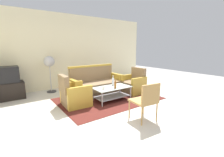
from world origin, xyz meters
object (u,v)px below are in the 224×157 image
object	(u,v)px
couch	(96,85)
coffee_table	(112,92)
bottle_clear	(113,81)
wicker_chair	(146,99)
armchair_right	(133,85)
pedestal_fan	(49,63)
cup	(104,88)
armchair_left	(74,95)
tv_stand	(10,91)
television	(7,75)
bottle_brown	(115,85)

from	to	relation	value
couch	coffee_table	distance (m)	0.80
couch	bottle_clear	world-z (taller)	couch
wicker_chair	couch	bearing A→B (deg)	92.60
armchair_right	pedestal_fan	bearing A→B (deg)	50.52
coffee_table	cup	xyz separation A→B (m)	(-0.35, -0.08, 0.19)
armchair_left	wicker_chair	size ratio (longest dim) A/B	1.01
armchair_right	tv_stand	world-z (taller)	armchair_right
armchair_left	television	size ratio (longest dim) A/B	1.39
bottle_clear	bottle_brown	bearing A→B (deg)	-116.50
armchair_right	cup	xyz separation A→B (m)	(-1.41, -0.32, 0.17)
armchair_left	pedestal_fan	world-z (taller)	pedestal_fan
coffee_table	tv_stand	xyz separation A→B (m)	(-2.45, 1.94, -0.01)
bottle_clear	wicker_chair	size ratio (longest dim) A/B	0.37
cup	couch	bearing A→B (deg)	73.27
bottle_clear	tv_stand	xyz separation A→B (m)	(-2.62, 1.76, -0.27)
couch	bottle_clear	size ratio (longest dim) A/B	5.90
armchair_right	television	xyz separation A→B (m)	(-3.51, 1.71, 0.47)
armchair_right	bottle_brown	distance (m)	1.15
bottle_clear	cup	xyz separation A→B (m)	(-0.51, -0.26, -0.07)
bottle_clear	tv_stand	bearing A→B (deg)	146.01
tv_stand	television	world-z (taller)	television
bottle_brown	tv_stand	xyz separation A→B (m)	(-2.45, 2.10, -0.25)
cup	coffee_table	bearing A→B (deg)	13.46
tv_stand	television	distance (m)	0.50
television	bottle_brown	bearing A→B (deg)	140.95
coffee_table	tv_stand	size ratio (longest dim) A/B	1.38
armchair_left	coffee_table	xyz separation A→B (m)	(1.06, -0.28, -0.02)
television	pedestal_fan	distance (m)	1.26
couch	coffee_table	xyz separation A→B (m)	(0.08, -0.80, -0.04)
armchair_left	tv_stand	size ratio (longest dim) A/B	1.06
armchair_right	tv_stand	size ratio (longest dim) A/B	1.06
coffee_table	television	size ratio (longest dim) A/B	1.80
couch	armchair_left	world-z (taller)	couch
coffee_table	armchair_left	bearing A→B (deg)	165.12
bottle_brown	pedestal_fan	xyz separation A→B (m)	(-1.21, 2.15, 0.50)
coffee_table	armchair_right	bearing A→B (deg)	12.37
television	cup	bearing A→B (deg)	137.62
armchair_right	bottle_clear	size ratio (longest dim) A/B	2.77
coffee_table	bottle_clear	world-z (taller)	bottle_clear
armchair_left	armchair_right	world-z (taller)	same
bottle_clear	couch	bearing A→B (deg)	111.83
armchair_left	wicker_chair	world-z (taller)	armchair_left
couch	bottle_clear	xyz separation A→B (m)	(0.25, -0.62, 0.21)
pedestal_fan	coffee_table	bearing A→B (deg)	-58.64
tv_stand	coffee_table	bearing A→B (deg)	-38.38
pedestal_fan	bottle_brown	bearing A→B (deg)	-60.50
coffee_table	pedestal_fan	bearing A→B (deg)	121.36
coffee_table	bottle_brown	world-z (taller)	bottle_brown
coffee_table	cup	world-z (taller)	cup
bottle_clear	television	size ratio (longest dim) A/B	0.50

